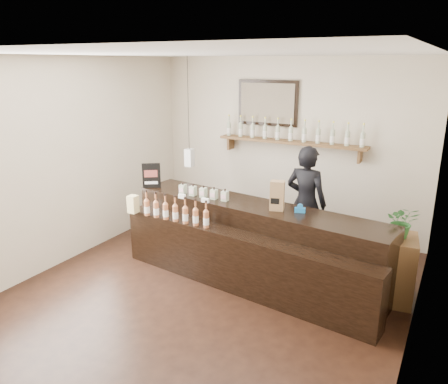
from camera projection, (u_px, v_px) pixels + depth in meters
ground at (209, 292)px, 5.36m from camera, size 5.00×5.00×0.00m
room_shell at (208, 156)px, 4.87m from camera, size 5.00×5.00×5.00m
back_wall_decor at (276, 125)px, 6.92m from camera, size 2.66×0.96×1.69m
counter at (250, 246)px, 5.58m from camera, size 3.54×1.35×1.14m
promo_sign at (151, 176)px, 6.23m from camera, size 0.22×0.17×0.36m
paper_bag at (277, 196)px, 5.29m from camera, size 0.19×0.16×0.37m
tape_dispenser at (300, 209)px, 5.24m from camera, size 0.14×0.08×0.11m
side_cabinet at (396, 269)px, 5.10m from camera, size 0.47×0.59×0.79m
potted_plant at (402, 222)px, 4.93m from camera, size 0.40×0.37×0.38m
shopkeeper at (306, 196)px, 6.09m from camera, size 0.71×0.51×1.84m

